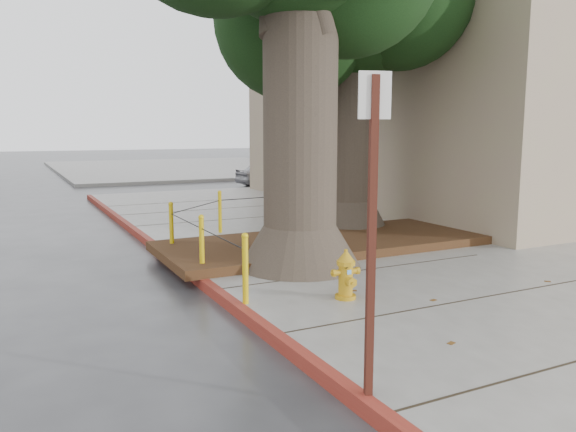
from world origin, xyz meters
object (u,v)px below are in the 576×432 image
Objects in this scene: signpost at (372,218)px; car_silver at (270,174)px; fire_hydrant at (346,275)px; car_red at (319,170)px.

signpost is 0.86× the size of car_silver.
fire_hydrant is 0.20× the size of car_red.
signpost is 20.39m from car_silver.
car_red is (9.26, 16.84, 0.09)m from fire_hydrant.
car_silver is (7.83, 18.79, -1.15)m from signpost.
signpost reaches higher than car_silver.
signpost is at bearing -114.47° from fire_hydrant.
fire_hydrant is 17.58m from car_silver.
car_red is (10.60, 19.30, -1.11)m from signpost.
signpost is 0.78× the size of car_red.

